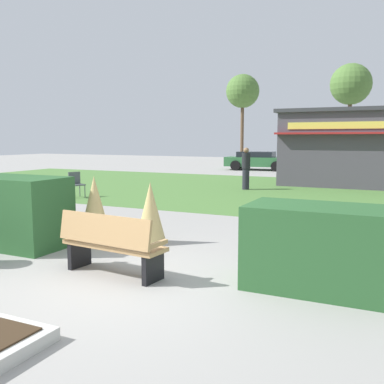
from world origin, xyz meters
name	(u,v)px	position (x,y,z in m)	size (l,w,h in m)	color
ground_plane	(116,283)	(0.00, 0.00, 0.00)	(80.00, 80.00, 0.00)	#999691
lawn_patch	(294,192)	(0.00, 11.79, 0.00)	(36.00, 12.00, 0.01)	#4C7A38
park_bench	(111,244)	(-0.27, 0.27, 0.48)	(1.74, 0.69, 0.95)	tan
hedge_left	(5,211)	(-3.25, 0.98, 0.67)	(2.53, 1.10, 1.33)	#28562B
hedge_right	(322,248)	(2.69, 1.01, 0.57)	(2.03, 1.10, 1.15)	#28562B
ornamental_grass_behind_left	(150,213)	(-0.76, 2.25, 0.61)	(0.62, 0.62, 1.21)	tan
ornamental_grass_behind_right	(95,210)	(-1.69, 1.73, 0.67)	(0.69, 0.69, 1.34)	tan
cafe_chair_east	(76,182)	(-6.57, 6.95, 0.53)	(0.58, 0.58, 0.89)	#4C5156
person_strolling	(246,168)	(-1.95, 11.75, 0.86)	(0.34, 0.34, 1.69)	#23232D
parked_car_west_slot	(258,160)	(-4.70, 22.56, 0.64)	(4.34, 2.34, 1.20)	#2D6638
parked_car_center_slot	(338,162)	(0.29, 22.56, 0.64)	(4.35, 2.35, 1.20)	#B7BABF
tree_left_bg	(351,85)	(0.38, 27.27, 5.70)	(2.80, 2.80, 7.15)	brown
tree_right_bg	(243,92)	(-8.53, 30.54, 5.94)	(2.80, 2.80, 7.40)	brown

